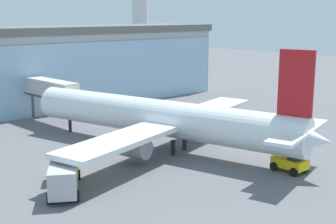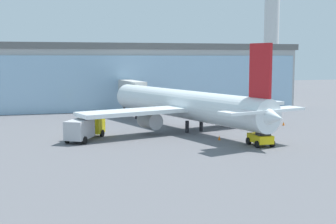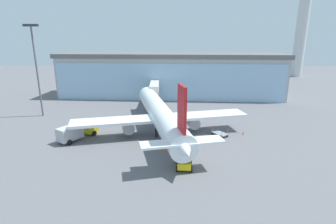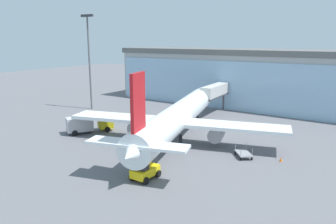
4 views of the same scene
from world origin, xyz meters
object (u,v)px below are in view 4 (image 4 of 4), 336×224
airplane (177,118)px  baggage_cart (243,153)px  pushback_tug (144,171)px  catering_truck (88,124)px  safety_cone_nose (149,158)px  jet_bridge (217,91)px  safety_cone_wingtip (281,159)px  apron_light_mast (89,55)px

airplane → baggage_cart: bearing=-111.8°
airplane → pushback_tug: size_ratio=11.09×
catering_truck → safety_cone_nose: catering_truck is taller
airplane → jet_bridge: bearing=-6.9°
airplane → safety_cone_nose: (1.02, -8.67, -3.22)m
airplane → baggage_cart: 11.29m
jet_bridge → safety_cone_wingtip: (17.66, -21.39, -4.24)m
jet_bridge → airplane: (2.40, -20.71, -1.03)m
airplane → pushback_tug: (3.81, -13.68, -2.52)m
baggage_cart → safety_cone_wingtip: size_ratio=5.82×
apron_light_mast → catering_truck: (12.69, -13.88, -10.20)m
pushback_tug → safety_cone_wingtip: 17.34m
apron_light_mast → safety_cone_wingtip: bearing=-14.6°
jet_bridge → safety_cone_wingtip: 28.06m
baggage_cart → apron_light_mast: bearing=-144.5°
jet_bridge → baggage_cart: (13.17, -22.28, -4.02)m
jet_bridge → catering_truck: size_ratio=1.66×
catering_truck → safety_cone_wingtip: (29.73, 2.81, -1.19)m
airplane → safety_cone_wingtip: bearing=-106.1°
apron_light_mast → airplane: size_ratio=0.54×
apron_light_mast → catering_truck: size_ratio=2.72×
apron_light_mast → pushback_tug: bearing=-37.9°
catering_truck → airplane: bearing=-42.6°
apron_light_mast → safety_cone_wingtip: 45.30m
airplane → safety_cone_wingtip: 15.60m
catering_truck → safety_cone_wingtip: bearing=-50.8°
safety_cone_nose → catering_truck: bearing=161.5°
apron_light_mast → pushback_tug: size_ratio=6.04×
airplane → pushback_tug: bearing=-178.0°
catering_truck → baggage_cart: 25.34m
apron_light_mast → safety_cone_nose: size_ratio=35.99×
baggage_cart → pushback_tug: bearing=-66.9°
apron_light_mast → safety_cone_nose: bearing=-34.1°
jet_bridge → airplane: size_ratio=0.33×
safety_cone_wingtip → baggage_cart: bearing=-168.7°
jet_bridge → safety_cone_nose: bearing=-175.1°
catering_truck → pushback_tug: size_ratio=2.22×
jet_bridge → apron_light_mast: (-24.77, -10.32, 7.15)m
baggage_cart → safety_cone_wingtip: 4.58m
jet_bridge → safety_cone_nose: jet_bridge is taller
baggage_cart → pushback_tug: size_ratio=0.98×
catering_truck → apron_light_mast: bearing=76.3°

